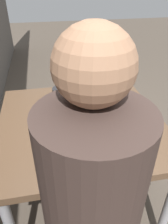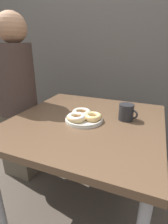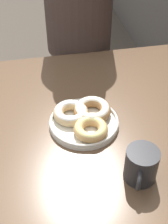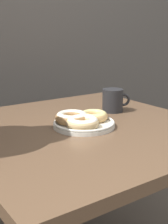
{
  "view_description": "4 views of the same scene",
  "coord_description": "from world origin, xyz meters",
  "px_view_note": "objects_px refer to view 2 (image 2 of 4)",
  "views": [
    {
      "loc": [
        -1.06,
        0.49,
        1.46
      ],
      "look_at": [
        -0.01,
        0.28,
        0.77
      ],
      "focal_mm": 35.0,
      "sensor_mm": 36.0,
      "label": 1
    },
    {
      "loc": [
        0.38,
        -0.67,
        1.17
      ],
      "look_at": [
        -0.01,
        0.28,
        0.77
      ],
      "focal_mm": 28.0,
      "sensor_mm": 36.0,
      "label": 2
    },
    {
      "loc": [
        0.76,
        0.14,
        1.46
      ],
      "look_at": [
        -0.01,
        0.28,
        0.77
      ],
      "focal_mm": 50.0,
      "sensor_mm": 36.0,
      "label": 3
    },
    {
      "loc": [
        -0.68,
        -0.68,
        1.08
      ],
      "look_at": [
        -0.01,
        0.28,
        0.77
      ],
      "focal_mm": 50.0,
      "sensor_mm": 36.0,
      "label": 4
    }
  ],
  "objects_px": {
    "donut_plate": "(83,116)",
    "person_figure": "(16,101)",
    "dining_table": "(86,130)",
    "coffee_mug": "(126,112)"
  },
  "relations": [
    {
      "from": "donut_plate",
      "to": "person_figure",
      "type": "distance_m",
      "value": 0.65
    },
    {
      "from": "dining_table",
      "to": "coffee_mug",
      "type": "relative_size",
      "value": 7.7
    },
    {
      "from": "dining_table",
      "to": "person_figure",
      "type": "xyz_separation_m",
      "value": [
        -0.65,
        0.08,
        0.1
      ]
    },
    {
      "from": "donut_plate",
      "to": "coffee_mug",
      "type": "distance_m",
      "value": 0.28
    },
    {
      "from": "person_figure",
      "to": "coffee_mug",
      "type": "bearing_deg",
      "value": 1.34
    },
    {
      "from": "donut_plate",
      "to": "dining_table",
      "type": "bearing_deg",
      "value": 50.35
    },
    {
      "from": "dining_table",
      "to": "person_figure",
      "type": "height_order",
      "value": "person_figure"
    },
    {
      "from": "donut_plate",
      "to": "person_figure",
      "type": "height_order",
      "value": "person_figure"
    },
    {
      "from": "dining_table",
      "to": "donut_plate",
      "type": "distance_m",
      "value": 0.1
    },
    {
      "from": "dining_table",
      "to": "person_figure",
      "type": "bearing_deg",
      "value": 173.1
    }
  ]
}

